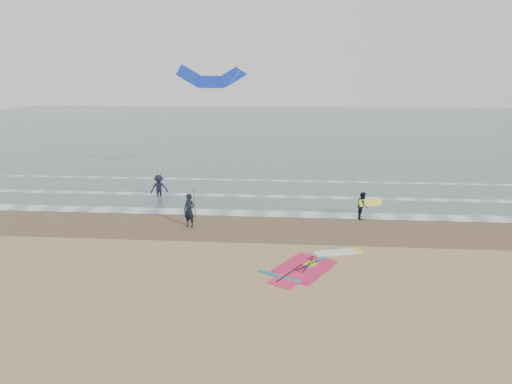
# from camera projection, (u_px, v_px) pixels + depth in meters

# --- Properties ---
(ground) EXTENTS (120.00, 120.00, 0.00)m
(ground) POSITION_uv_depth(u_px,v_px,m) (268.00, 275.00, 18.89)
(ground) COLOR tan
(ground) RESTS_ON ground
(sea_water) EXTENTS (120.00, 80.00, 0.02)m
(sea_water) POSITION_uv_depth(u_px,v_px,m) (286.00, 129.00, 65.09)
(sea_water) COLOR #47605E
(sea_water) RESTS_ON ground
(wet_sand_band) EXTENTS (120.00, 5.00, 0.01)m
(wet_sand_band) POSITION_uv_depth(u_px,v_px,m) (274.00, 227.00, 24.67)
(wet_sand_band) COLOR brown
(wet_sand_band) RESTS_ON ground
(foam_waterline) EXTENTS (120.00, 9.15, 0.02)m
(foam_waterline) POSITION_uv_depth(u_px,v_px,m) (277.00, 203.00, 28.93)
(foam_waterline) COLOR white
(foam_waterline) RESTS_ON ground
(windsurf_rig) EXTENTS (4.72, 4.46, 0.11)m
(windsurf_rig) POSITION_uv_depth(u_px,v_px,m) (314.00, 264.00, 19.92)
(windsurf_rig) COLOR white
(windsurf_rig) RESTS_ON ground
(person_standing) EXTENTS (0.80, 0.68, 1.85)m
(person_standing) POSITION_uv_depth(u_px,v_px,m) (189.00, 211.00, 24.41)
(person_standing) COLOR black
(person_standing) RESTS_ON ground
(person_walking) EXTENTS (0.75, 0.87, 1.55)m
(person_walking) POSITION_uv_depth(u_px,v_px,m) (363.00, 205.00, 25.85)
(person_walking) COLOR black
(person_walking) RESTS_ON ground
(person_wading) EXTENTS (1.35, 1.10, 1.82)m
(person_wading) POSITION_uv_depth(u_px,v_px,m) (159.00, 183.00, 30.38)
(person_wading) COLOR black
(person_wading) RESTS_ON ground
(held_pole) EXTENTS (0.17, 0.86, 1.82)m
(held_pole) POSITION_uv_depth(u_px,v_px,m) (194.00, 203.00, 24.27)
(held_pole) COLOR black
(held_pole) RESTS_ON ground
(carried_kiteboard) EXTENTS (1.30, 0.51, 0.39)m
(carried_kiteboard) POSITION_uv_depth(u_px,v_px,m) (370.00, 203.00, 25.67)
(carried_kiteboard) COLOR yellow
(carried_kiteboard) RESTS_ON ground
(surf_kite) EXTENTS (6.89, 3.71, 8.67)m
(surf_kite) POSITION_uv_depth(u_px,v_px,m) (211.00, 71.00, 31.75)
(surf_kite) COLOR white
(surf_kite) RESTS_ON ground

